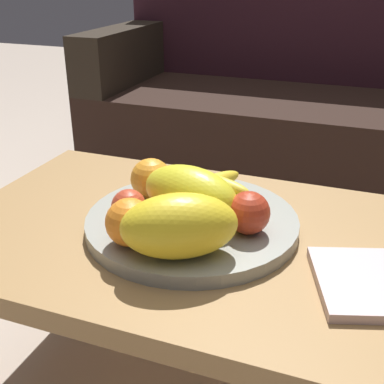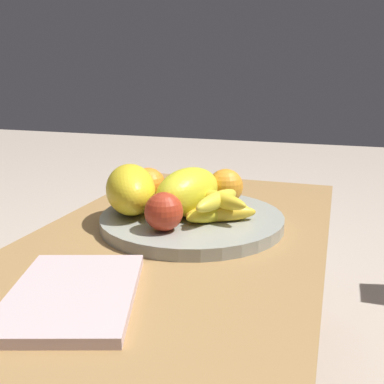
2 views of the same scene
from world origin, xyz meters
name	(u,v)px [view 1 (image 1 of 2)]	position (x,y,z in m)	size (l,w,h in m)	color
coffee_table	(220,258)	(0.00, 0.00, 0.36)	(1.03, 0.59, 0.41)	#9D7544
couch	(315,117)	(0.01, 1.19, 0.30)	(1.70, 0.70, 0.90)	black
fruit_bowl	(192,222)	(-0.06, 0.01, 0.42)	(0.39, 0.39, 0.03)	#96998E
melon_large_front	(190,194)	(-0.06, 0.00, 0.48)	(0.19, 0.10, 0.10)	yellow
melon_smaller_beside	(179,226)	(-0.03, -0.12, 0.48)	(0.19, 0.11, 0.11)	yellow
orange_front	(130,222)	(-0.12, -0.12, 0.47)	(0.08, 0.08, 0.08)	orange
orange_left	(151,179)	(-0.16, 0.06, 0.47)	(0.08, 0.08, 0.08)	orange
apple_front	(248,213)	(0.05, -0.01, 0.47)	(0.08, 0.08, 0.08)	#B4351D
apple_left	(129,207)	(-0.16, -0.05, 0.46)	(0.06, 0.06, 0.06)	#BD4026
banana_bunch	(215,190)	(-0.04, 0.07, 0.46)	(0.15, 0.16, 0.06)	yellow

